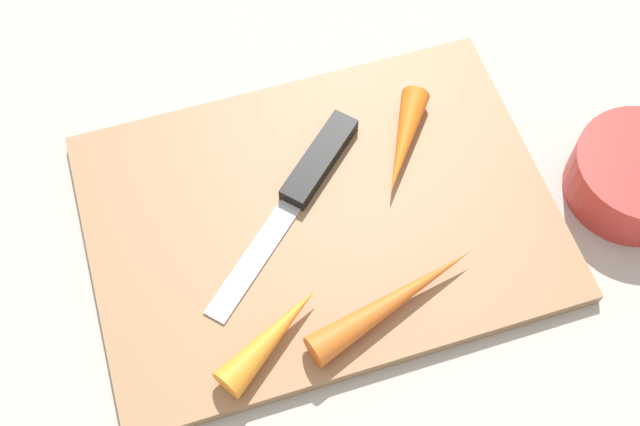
# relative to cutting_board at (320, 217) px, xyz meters

# --- Properties ---
(ground_plane) EXTENTS (1.40, 1.40, 0.00)m
(ground_plane) POSITION_rel_cutting_board_xyz_m (0.00, 0.00, -0.01)
(ground_plane) COLOR #ADA8A0
(cutting_board) EXTENTS (0.36, 0.26, 0.01)m
(cutting_board) POSITION_rel_cutting_board_xyz_m (0.00, 0.00, 0.00)
(cutting_board) COLOR #99704C
(cutting_board) RESTS_ON ground_plane
(knife) EXTENTS (0.16, 0.15, 0.01)m
(knife) POSITION_rel_cutting_board_xyz_m (-0.00, -0.03, 0.01)
(knife) COLOR #B7B7BC
(knife) RESTS_ON cutting_board
(carrot_shortest) EXTENTS (0.09, 0.07, 0.03)m
(carrot_shortest) POSITION_rel_cutting_board_xyz_m (0.06, 0.09, 0.02)
(carrot_shortest) COLOR orange
(carrot_shortest) RESTS_ON cutting_board
(carrot_longest) EXTENTS (0.14, 0.06, 0.02)m
(carrot_longest) POSITION_rel_cutting_board_xyz_m (-0.03, 0.09, 0.02)
(carrot_longest) COLOR orange
(carrot_longest) RESTS_ON cutting_board
(carrot_medium) EXTENTS (0.07, 0.09, 0.02)m
(carrot_medium) POSITION_rel_cutting_board_xyz_m (-0.08, -0.04, 0.02)
(carrot_medium) COLOR orange
(carrot_medium) RESTS_ON cutting_board
(small_bowl) EXTENTS (0.10, 0.10, 0.04)m
(small_bowl) POSITION_rel_cutting_board_xyz_m (-0.25, 0.05, 0.02)
(small_bowl) COLOR red
(small_bowl) RESTS_ON ground_plane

